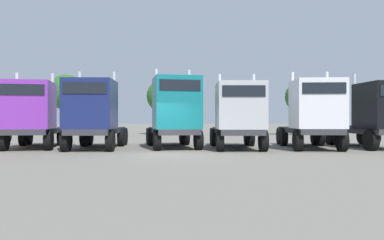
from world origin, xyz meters
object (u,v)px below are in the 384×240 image
Objects in this scene: semi_truck_silver at (238,115)px; semi_truck_white at (313,113)px; semi_truck_teal at (175,112)px; semi_truck_black at (379,114)px; semi_truck_purple at (32,114)px; semi_truck_navy at (93,113)px.

semi_truck_white is at bearing 90.83° from semi_truck_silver.
semi_truck_white is at bearing 74.18° from semi_truck_teal.
semi_truck_teal reaches higher than semi_truck_silver.
semi_truck_teal is 1.09× the size of semi_truck_black.
semi_truck_black is (11.18, -0.54, -0.13)m from semi_truck_teal.
semi_truck_white is 3.71m from semi_truck_black.
semi_truck_purple is 1.05× the size of semi_truck_navy.
semi_truck_purple is at bearing -93.19° from semi_truck_silver.
semi_truck_white is (11.81, -0.19, 0.01)m from semi_truck_navy.
semi_truck_white is at bearing -89.58° from semi_truck_black.
semi_truck_silver is at bearing -84.97° from semi_truck_white.
semi_truck_white is (15.30, -0.80, 0.04)m from semi_truck_purple.
semi_truck_navy is at bearing 71.92° from semi_truck_purple.
semi_truck_teal is 11.20m from semi_truck_black.
semi_truck_teal is at bearing -96.30° from semi_truck_black.
semi_truck_navy is 4.37m from semi_truck_teal.
semi_truck_navy is 0.99× the size of semi_truck_silver.
semi_truck_purple reaches higher than semi_truck_silver.
semi_truck_purple is 19.01m from semi_truck_black.
semi_truck_silver is 7.77m from semi_truck_black.
semi_truck_black reaches higher than semi_truck_silver.
semi_truck_navy is 0.95× the size of semi_truck_white.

